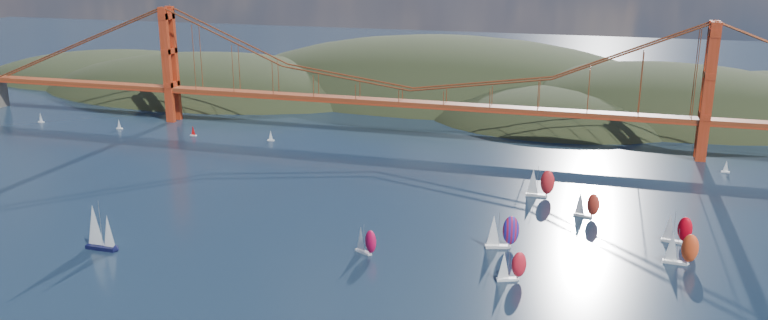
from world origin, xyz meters
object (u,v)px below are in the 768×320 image
(sloop_navy, at_px, (99,228))
(racer_0, at_px, (365,240))
(racer_2, at_px, (680,248))
(racer_5, at_px, (540,182))
(racer_rwb, at_px, (502,231))
(racer_1, at_px, (511,265))
(racer_4, at_px, (677,228))
(racer_3, at_px, (586,204))

(sloop_navy, xyz_separation_m, racer_0, (73.19, 18.50, -2.46))
(racer_2, bearing_deg, racer_5, 135.42)
(racer_2, relative_size, racer_rwb, 0.93)
(sloop_navy, height_order, racer_2, sloop_navy)
(racer_2, height_order, racer_5, racer_5)
(racer_rwb, bearing_deg, sloop_navy, -179.23)
(racer_1, distance_m, racer_4, 57.81)
(sloop_navy, height_order, racer_1, sloop_navy)
(racer_0, distance_m, racer_1, 41.56)
(racer_1, height_order, racer_3, racer_3)
(racer_2, distance_m, racer_rwb, 47.86)
(racer_5, bearing_deg, sloop_navy, -143.99)
(racer_3, xyz_separation_m, racer_4, (25.80, -14.61, 0.11))
(racer_3, bearing_deg, racer_2, -35.90)
(racer_0, bearing_deg, racer_rwb, 48.92)
(sloop_navy, bearing_deg, racer_4, 18.84)
(sloop_navy, relative_size, racer_1, 1.66)
(sloop_navy, relative_size, racer_0, 1.73)
(sloop_navy, bearing_deg, racer_2, 13.53)
(racer_4, bearing_deg, racer_2, -79.23)
(sloop_navy, xyz_separation_m, racer_2, (156.81, 36.04, -1.67))
(racer_3, bearing_deg, racer_4, -15.60)
(racer_0, relative_size, racer_2, 0.84)
(racer_5, bearing_deg, racer_0, -122.86)
(racer_2, xyz_separation_m, racer_3, (-25.62, 30.35, -0.45))
(racer_0, relative_size, racer_4, 0.90)
(racer_0, relative_size, racer_rwb, 0.77)
(racer_2, distance_m, racer_5, 62.42)
(racer_1, height_order, racer_5, racer_5)
(racer_3, bearing_deg, racer_1, -93.50)
(racer_2, relative_size, racer_5, 0.93)
(racer_1, bearing_deg, racer_rwb, 82.36)
(sloop_navy, distance_m, racer_4, 165.32)
(racer_3, bearing_deg, racer_0, -126.53)
(sloop_navy, xyz_separation_m, racer_rwb, (109.02, 33.52, -1.29))
(racer_rwb, bearing_deg, racer_0, -173.58)
(racer_4, bearing_deg, racer_5, 155.10)
(sloop_navy, bearing_deg, racer_5, 36.21)
(racer_0, distance_m, racer_2, 85.44)
(racer_1, relative_size, racer_rwb, 0.81)
(racer_3, distance_m, racer_rwb, 39.66)
(racer_1, bearing_deg, racer_0, 150.01)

